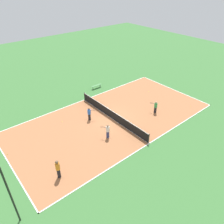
% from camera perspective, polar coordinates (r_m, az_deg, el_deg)
% --- Properties ---
extents(ground_plane, '(80.00, 80.00, 0.00)m').
position_cam_1_polar(ground_plane, '(25.07, 0.00, -1.73)').
color(ground_plane, '#3D7538').
extents(court_surface, '(11.43, 22.99, 0.02)m').
position_cam_1_polar(court_surface, '(25.06, 0.00, -1.71)').
color(court_surface, '#AD6B42').
rests_on(court_surface, ground_plane).
extents(tennis_net, '(11.23, 0.10, 1.11)m').
position_cam_1_polar(tennis_net, '(24.74, 0.00, -0.61)').
color(tennis_net, black).
rests_on(tennis_net, court_surface).
extents(bench, '(0.36, 1.60, 0.45)m').
position_cam_1_polar(bench, '(31.72, -4.08, 6.88)').
color(bench, '#4C8C4C').
rests_on(bench, ground_plane).
extents(player_center_orange, '(0.43, 0.43, 1.83)m').
position_cam_1_polar(player_center_orange, '(18.41, -13.98, -13.97)').
color(player_center_orange, black).
rests_on(player_center_orange, court_surface).
extents(player_far_green, '(0.99, 0.58, 1.53)m').
position_cam_1_polar(player_far_green, '(26.13, 11.32, 1.45)').
color(player_far_green, black).
rests_on(player_far_green, court_surface).
extents(player_near_blue, '(0.64, 0.99, 1.56)m').
position_cam_1_polar(player_near_blue, '(24.50, -5.96, -0.27)').
color(player_near_blue, black).
rests_on(player_near_blue, court_surface).
extents(player_far_white, '(0.95, 0.81, 1.59)m').
position_cam_1_polar(player_far_white, '(21.76, -1.15, -4.81)').
color(player_far_white, navy).
rests_on(player_far_white, court_surface).
extents(tennis_ball_far_baseline, '(0.07, 0.07, 0.07)m').
position_cam_1_polar(tennis_ball_far_baseline, '(28.97, 19.81, 1.43)').
color(tennis_ball_far_baseline, '#CCE033').
rests_on(tennis_ball_far_baseline, court_surface).
extents(tennis_ball_left_sideline, '(0.07, 0.07, 0.07)m').
position_cam_1_polar(tennis_ball_left_sideline, '(22.63, -25.67, -9.88)').
color(tennis_ball_left_sideline, '#CCE033').
rests_on(tennis_ball_left_sideline, court_surface).
extents(tennis_ball_midcourt, '(0.07, 0.07, 0.07)m').
position_cam_1_polar(tennis_ball_midcourt, '(25.11, -12.92, -2.45)').
color(tennis_ball_midcourt, '#CCE033').
rests_on(tennis_ball_midcourt, court_surface).
extents(tennis_ball_near_net, '(0.07, 0.07, 0.07)m').
position_cam_1_polar(tennis_ball_near_net, '(31.15, 9.48, 5.30)').
color(tennis_ball_near_net, '#CCE033').
rests_on(tennis_ball_near_net, court_surface).
extents(fence_post_back_left, '(0.12, 0.12, 5.09)m').
position_cam_1_polar(fence_post_back_left, '(15.72, -24.92, -19.36)').
color(fence_post_back_left, black).
rests_on(fence_post_back_left, ground_plane).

